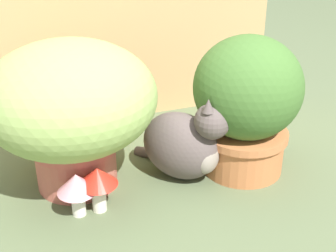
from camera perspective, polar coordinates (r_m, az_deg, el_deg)
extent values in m
plane|color=#546242|center=(1.48, -1.97, -7.19)|extent=(6.00, 6.00, 0.00)
cube|color=tan|center=(1.79, -6.36, 14.80)|extent=(1.28, 0.03, 0.93)
cylinder|color=#B65D4E|center=(1.47, -11.25, -4.38)|extent=(0.25, 0.25, 0.15)
cylinder|color=#BC594F|center=(1.44, -11.47, -2.14)|extent=(0.27, 0.27, 0.02)
ellipsoid|color=#8DAA58|center=(1.38, -12.03, 3.48)|extent=(0.51, 0.51, 0.33)
cylinder|color=#BB6D3E|center=(1.55, 9.23, -2.87)|extent=(0.26, 0.26, 0.14)
cylinder|color=#BA6E41|center=(1.52, 9.39, -0.91)|extent=(0.28, 0.28, 0.02)
ellipsoid|color=#3F692C|center=(1.45, 9.84, 4.70)|extent=(0.34, 0.34, 0.33)
ellipsoid|color=#594D4B|center=(1.47, 1.51, -2.44)|extent=(0.29, 0.31, 0.22)
ellipsoid|color=gray|center=(1.43, 4.84, -3.83)|extent=(0.12, 0.12, 0.11)
sphere|color=#594D4B|center=(1.37, 5.51, 0.61)|extent=(0.15, 0.15, 0.11)
cone|color=#594D4B|center=(1.37, 6.22, 3.38)|extent=(0.05, 0.05, 0.04)
cone|color=#594D4B|center=(1.32, 5.01, 2.53)|extent=(0.05, 0.05, 0.04)
cylinder|color=#594D4B|center=(1.60, -1.31, -3.49)|extent=(0.14, 0.17, 0.07)
cylinder|color=silver|center=(1.36, -8.52, -8.67)|extent=(0.04, 0.04, 0.09)
cone|color=red|center=(1.32, -8.72, -6.14)|extent=(0.12, 0.12, 0.05)
cylinder|color=silver|center=(1.35, -11.00, -9.31)|extent=(0.04, 0.04, 0.08)
cone|color=pink|center=(1.32, -11.25, -6.93)|extent=(0.11, 0.11, 0.06)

